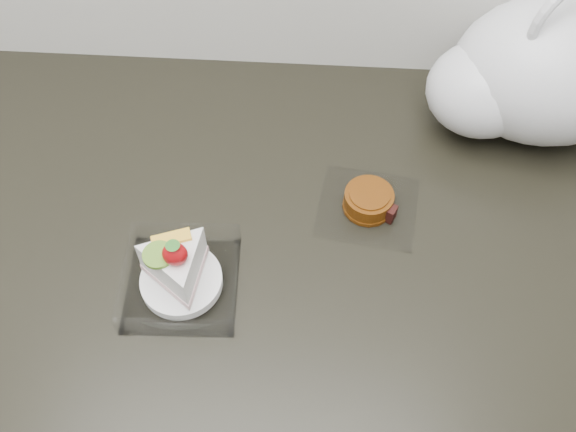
# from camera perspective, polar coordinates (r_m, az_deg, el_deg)

# --- Properties ---
(counter) EXTENTS (2.04, 0.64, 0.90)m
(counter) POSITION_cam_1_polar(r_m,az_deg,el_deg) (1.30, -6.53, -11.01)
(counter) COLOR black
(counter) RESTS_ON ground
(cake_tray) EXTENTS (0.15, 0.15, 0.11)m
(cake_tray) POSITION_cam_1_polar(r_m,az_deg,el_deg) (0.82, -9.63, -5.08)
(cake_tray) COLOR white
(cake_tray) RESTS_ON counter
(mooncake_wrap) EXTENTS (0.15, 0.14, 0.03)m
(mooncake_wrap) POSITION_cam_1_polar(r_m,az_deg,el_deg) (0.90, 7.22, 1.23)
(mooncake_wrap) COLOR white
(mooncake_wrap) RESTS_ON counter
(plastic_bag) EXTENTS (0.37, 0.31, 0.26)m
(plastic_bag) POSITION_cam_1_polar(r_m,az_deg,el_deg) (0.99, 21.31, 11.70)
(plastic_bag) COLOR white
(plastic_bag) RESTS_ON counter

